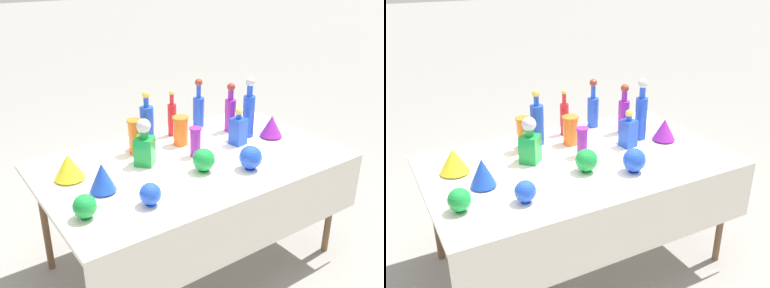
# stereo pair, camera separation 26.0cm
# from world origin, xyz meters

# --- Properties ---
(ground_plane) EXTENTS (40.00, 40.00, 0.00)m
(ground_plane) POSITION_xyz_m (0.00, 0.00, 0.00)
(ground_plane) COLOR gray
(display_table) EXTENTS (1.85, 1.12, 0.76)m
(display_table) POSITION_xyz_m (0.00, -0.04, 0.70)
(display_table) COLOR white
(display_table) RESTS_ON ground
(tall_bottle_0) EXTENTS (0.09, 0.09, 0.38)m
(tall_bottle_0) POSITION_xyz_m (-0.12, 0.34, 0.91)
(tall_bottle_0) COLOR blue
(tall_bottle_0) RESTS_ON display_table
(tall_bottle_1) EXTENTS (0.06, 0.06, 0.33)m
(tall_bottle_1) POSITION_xyz_m (0.11, 0.40, 0.89)
(tall_bottle_1) COLOR red
(tall_bottle_1) RESTS_ON display_table
(tall_bottle_2) EXTENTS (0.08, 0.08, 0.35)m
(tall_bottle_2) POSITION_xyz_m (0.49, 0.24, 0.91)
(tall_bottle_2) COLOR purple
(tall_bottle_2) RESTS_ON display_table
(tall_bottle_3) EXTENTS (0.08, 0.08, 0.42)m
(tall_bottle_3) POSITION_xyz_m (0.53, 0.09, 0.94)
(tall_bottle_3) COLOR blue
(tall_bottle_3) RESTS_ON display_table
(tall_bottle_4) EXTENTS (0.08, 0.08, 0.36)m
(tall_bottle_4) POSITION_xyz_m (0.36, 0.44, 0.90)
(tall_bottle_4) COLOR blue
(tall_bottle_4) RESTS_ON display_table
(square_decanter_0) EXTENTS (0.15, 0.15, 0.29)m
(square_decanter_0) POSITION_xyz_m (-0.27, 0.10, 0.89)
(square_decanter_0) COLOR #198C38
(square_decanter_0) RESTS_ON display_table
(square_decanter_1) EXTENTS (0.11, 0.11, 0.25)m
(square_decanter_1) POSITION_xyz_m (0.38, 0.02, 0.86)
(square_decanter_1) COLOR blue
(square_decanter_1) RESTS_ON display_table
(slender_vase_0) EXTENTS (0.11, 0.11, 0.19)m
(slender_vase_0) POSITION_xyz_m (0.07, 0.23, 0.86)
(slender_vase_0) COLOR orange
(slender_vase_0) RESTS_ON display_table
(slender_vase_1) EXTENTS (0.08, 0.08, 0.19)m
(slender_vase_1) POSITION_xyz_m (0.04, 0.03, 0.86)
(slender_vase_1) COLOR purple
(slender_vase_1) RESTS_ON display_table
(slender_vase_2) EXTENTS (0.10, 0.10, 0.23)m
(slender_vase_2) POSITION_xyz_m (-0.25, 0.27, 0.88)
(slender_vase_2) COLOR orange
(slender_vase_2) RESTS_ON display_table
(fluted_vase_0) EXTENTS (0.17, 0.17, 0.15)m
(fluted_vase_0) POSITION_xyz_m (-0.72, 0.17, 0.84)
(fluted_vase_0) COLOR yellow
(fluted_vase_0) RESTS_ON display_table
(fluted_vase_1) EXTENTS (0.16, 0.16, 0.15)m
(fluted_vase_1) POSITION_xyz_m (0.65, -0.02, 0.84)
(fluted_vase_1) COLOR purple
(fluted_vase_1) RESTS_ON display_table
(fluted_vase_2) EXTENTS (0.14, 0.14, 0.17)m
(fluted_vase_2) POSITION_xyz_m (-0.62, -0.07, 0.85)
(fluted_vase_2) COLOR blue
(fluted_vase_2) RESTS_ON display_table
(round_bowl_0) EXTENTS (0.14, 0.14, 0.15)m
(round_bowl_0) POSITION_xyz_m (0.20, -0.31, 0.84)
(round_bowl_0) COLOR blue
(round_bowl_0) RESTS_ON display_table
(round_bowl_1) EXTENTS (0.12, 0.12, 0.13)m
(round_bowl_1) POSITION_xyz_m (-0.79, -0.26, 0.83)
(round_bowl_1) COLOR #198C38
(round_bowl_1) RESTS_ON display_table
(round_bowl_2) EXTENTS (0.11, 0.11, 0.12)m
(round_bowl_2) POSITION_xyz_m (-0.48, -0.33, 0.82)
(round_bowl_2) COLOR blue
(round_bowl_2) RESTS_ON display_table
(round_bowl_3) EXTENTS (0.13, 0.13, 0.14)m
(round_bowl_3) POSITION_xyz_m (-0.04, -0.18, 0.83)
(round_bowl_3) COLOR #198C38
(round_bowl_3) RESTS_ON display_table
(price_tag_left) EXTENTS (0.06, 0.02, 0.04)m
(price_tag_left) POSITION_xyz_m (-0.43, -0.47, 0.78)
(price_tag_left) COLOR white
(price_tag_left) RESTS_ON display_table
(price_tag_center) EXTENTS (0.05, 0.02, 0.05)m
(price_tag_center) POSITION_xyz_m (0.26, -0.47, 0.78)
(price_tag_center) COLOR white
(price_tag_center) RESTS_ON display_table
(cardboard_box_behind_left) EXTENTS (0.56, 0.54, 0.35)m
(cardboard_box_behind_left) POSITION_xyz_m (0.34, 0.96, 0.14)
(cardboard_box_behind_left) COLOR tan
(cardboard_box_behind_left) RESTS_ON ground
(cardboard_box_behind_right) EXTENTS (0.47, 0.45, 0.38)m
(cardboard_box_behind_right) POSITION_xyz_m (-0.25, 0.95, 0.15)
(cardboard_box_behind_right) COLOR tan
(cardboard_box_behind_right) RESTS_ON ground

